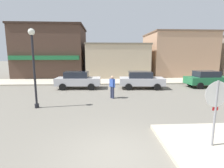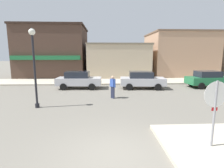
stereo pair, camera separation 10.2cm
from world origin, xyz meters
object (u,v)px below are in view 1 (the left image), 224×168
Objects in this scene: lamp_post at (33,57)px; parked_car_third at (207,79)px; pedestrian_crossing_near at (112,86)px; parked_car_second at (141,80)px; stop_sign at (216,105)px; parked_car_nearest at (78,80)px.

lamp_post is 1.11× the size of parked_car_third.
pedestrian_crossing_near is (4.55, 2.01, -2.09)m from lamp_post.
stop_sign is at bearing -89.99° from parked_car_second.
stop_sign is 12.51m from parked_car_third.
stop_sign reaches higher than parked_car_third.
parked_car_nearest is 5.78m from parked_car_second.
stop_sign is 12.26m from parked_car_nearest.
parked_car_nearest is 4.79m from pedestrian_crossing_near.
parked_car_nearest is at bearing 74.28° from lamp_post.
lamp_post reaches higher than parked_car_nearest.
pedestrian_crossing_near reaches higher than parked_car_nearest.
parked_car_nearest is at bearing 179.70° from parked_car_third.
lamp_post is 5.39m from pedestrian_crossing_near.
pedestrian_crossing_near reaches higher than parked_car_second.
parked_car_nearest and parked_car_third have the same top height.
lamp_post is (-7.41, 4.99, 1.44)m from stop_sign.
stop_sign is 0.51× the size of lamp_post.
pedestrian_crossing_near is at bearing -52.53° from parked_car_nearest.
parked_car_nearest is (-5.77, 10.79, -0.71)m from stop_sign.
parked_car_second is at bearing 90.01° from stop_sign.
stop_sign is 0.56× the size of parked_car_second.
parked_car_second is at bearing 50.41° from pedestrian_crossing_near.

